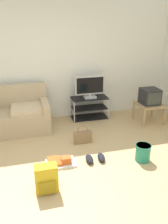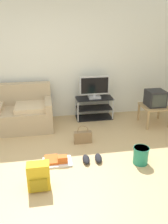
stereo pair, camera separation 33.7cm
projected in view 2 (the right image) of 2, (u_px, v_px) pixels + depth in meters
The scene contains 12 objects.
ground_plane at pixel (56, 179), 3.45m from camera, with size 9.00×9.80×0.02m, color tan.
wall_back at pixel (47, 60), 5.19m from camera, with size 9.00×0.10×2.70m, color silver.
couch at pixel (10, 113), 4.96m from camera, with size 1.77×0.87×0.91m.
tv_stand at pixel (94, 108), 5.49m from camera, with size 0.85×0.41×0.50m.
flat_tv at pixel (95, 87), 5.29m from camera, with size 0.68×0.22×0.51m.
side_table at pixel (154, 108), 5.12m from camera, with size 0.56×0.56×0.43m.
crt_tv at pixel (155, 98), 5.05m from camera, with size 0.38×0.38×0.34m.
backpack at pixel (39, 177), 3.18m from camera, with size 0.30×0.25×0.40m.
handbag at pixel (83, 137), 4.40m from camera, with size 0.34×0.11×0.36m.
cleaning_bucket at pixel (141, 155), 3.76m from camera, with size 0.25×0.25×0.29m.
sneakers_pair at pixel (92, 159), 3.85m from camera, with size 0.34×0.27×0.09m.
floor_tray at pixel (57, 161), 3.81m from camera, with size 0.47×0.33×0.14m.
Camera 2 is at (-0.08, -2.87, 2.18)m, focal length 37.43 mm.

